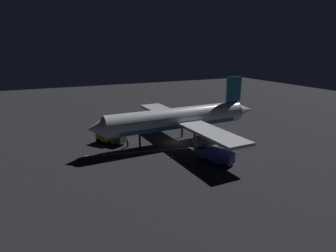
{
  "coord_description": "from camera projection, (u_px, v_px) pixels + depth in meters",
  "views": [
    {
      "loc": [
        -46.76,
        23.85,
        17.96
      ],
      "look_at": [
        0.0,
        2.0,
        3.5
      ],
      "focal_mm": 30.45,
      "sensor_mm": 36.0,
      "label": 1
    }
  ],
  "objects": [
    {
      "name": "apron_guide_stripe",
      "position": [
        165.0,
        150.0,
        51.27
      ],
      "size": [
        6.01,
        27.14,
        0.01
      ],
      "primitive_type": "cube",
      "rotation": [
        0.0,
        0.0,
        -0.21
      ],
      "color": "gold",
      "rests_on": "ground_plane"
    },
    {
      "name": "baggage_truck",
      "position": [
        110.0,
        137.0,
        54.48
      ],
      "size": [
        5.89,
        5.16,
        2.47
      ],
      "color": "gold",
      "rests_on": "ground_plane"
    },
    {
      "name": "traffic_cone_far",
      "position": [
        172.0,
        157.0,
        47.42
      ],
      "size": [
        0.5,
        0.5,
        0.55
      ],
      "color": "#EA590F",
      "rests_on": "ground_plane"
    },
    {
      "name": "ground_plane",
      "position": [
        177.0,
        143.0,
        55.39
      ],
      "size": [
        180.0,
        180.0,
        0.2
      ],
      "primitive_type": "cube",
      "color": "#232328"
    },
    {
      "name": "ground_crew_worker",
      "position": [
        128.0,
        142.0,
        52.49
      ],
      "size": [
        0.4,
        0.4,
        1.74
      ],
      "color": "black",
      "rests_on": "ground_plane"
    },
    {
      "name": "traffic_cone_near_right",
      "position": [
        172.0,
        150.0,
        50.41
      ],
      "size": [
        0.5,
        0.5,
        0.55
      ],
      "color": "#EA590F",
      "rests_on": "ground_plane"
    },
    {
      "name": "catering_truck",
      "position": [
        215.0,
        156.0,
        45.18
      ],
      "size": [
        6.63,
        4.66,
        2.25
      ],
      "color": "navy",
      "rests_on": "ground_plane"
    },
    {
      "name": "airliner",
      "position": [
        180.0,
        119.0,
        54.38
      ],
      "size": [
        33.65,
        35.45,
        12.05
      ],
      "color": "silver",
      "rests_on": "ground_plane"
    },
    {
      "name": "traffic_cone_near_left",
      "position": [
        178.0,
        151.0,
        49.96
      ],
      "size": [
        0.5,
        0.5,
        0.55
      ],
      "color": "#EA590F",
      "rests_on": "ground_plane"
    },
    {
      "name": "traffic_cone_under_wing",
      "position": [
        163.0,
        144.0,
        53.76
      ],
      "size": [
        0.5,
        0.5,
        0.55
      ],
      "color": "#EA590F",
      "rests_on": "ground_plane"
    }
  ]
}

